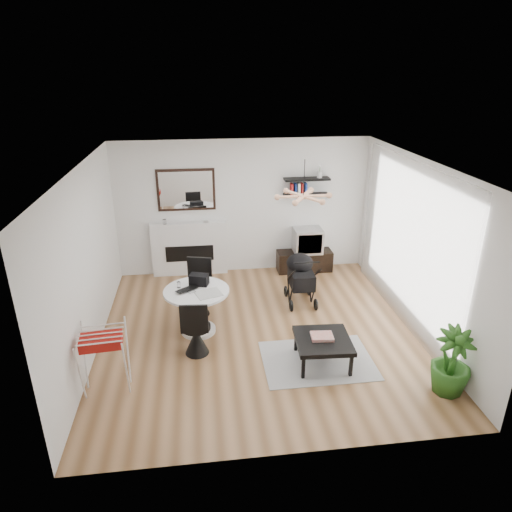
{
  "coord_description": "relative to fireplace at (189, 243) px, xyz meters",
  "views": [
    {
      "loc": [
        -0.86,
        -6.22,
        3.96
      ],
      "look_at": [
        -0.01,
        0.4,
        1.17
      ],
      "focal_mm": 32.0,
      "sensor_mm": 36.0,
      "label": 1
    }
  ],
  "objects": [
    {
      "name": "ceiling",
      "position": [
        1.1,
        -2.42,
        2.01
      ],
      "size": [
        5.0,
        5.0,
        0.0
      ],
      "primitive_type": "plane",
      "color": "white",
      "rests_on": "wall_back"
    },
    {
      "name": "black_bag",
      "position": [
        0.18,
        -2.07,
        0.15
      ],
      "size": [
        0.33,
        0.26,
        0.18
      ],
      "primitive_type": "cube",
      "rotation": [
        0.0,
        0.0,
        -0.31
      ],
      "color": "black",
      "rests_on": "dining_table"
    },
    {
      "name": "dining_table",
      "position": [
        0.13,
        -2.26,
        -0.19
      ],
      "size": [
        1.02,
        1.02,
        0.75
      ],
      "color": "white",
      "rests_on": "floor"
    },
    {
      "name": "drinking_glass",
      "position": [
        -0.14,
        -2.13,
        0.11
      ],
      "size": [
        0.06,
        0.06,
        0.1
      ],
      "primitive_type": "cylinder",
      "color": "white",
      "rests_on": "dining_table"
    },
    {
      "name": "magazines",
      "position": [
        1.87,
        -3.31,
        -0.26
      ],
      "size": [
        0.33,
        0.27,
        0.04
      ],
      "primitive_type": "cube",
      "rotation": [
        0.0,
        0.0,
        -0.08
      ],
      "color": "#C33E30",
      "rests_on": "coffee_table"
    },
    {
      "name": "wall_left",
      "position": [
        -1.4,
        -2.42,
        0.66
      ],
      "size": [
        0.0,
        5.0,
        5.0
      ],
      "primitive_type": "plane",
      "rotation": [
        1.57,
        0.0,
        1.57
      ],
      "color": "white",
      "rests_on": "floor"
    },
    {
      "name": "wall_right",
      "position": [
        3.6,
        -2.42,
        0.66
      ],
      "size": [
        0.0,
        5.0,
        5.0
      ],
      "primitive_type": "plane",
      "rotation": [
        1.57,
        0.0,
        -1.57
      ],
      "color": "white",
      "rests_on": "floor"
    },
    {
      "name": "stroller",
      "position": [
        1.97,
        -1.45,
        -0.27
      ],
      "size": [
        0.5,
        0.82,
        0.98
      ],
      "rotation": [
        0.0,
        0.0,
        -0.02
      ],
      "color": "black",
      "rests_on": "floor"
    },
    {
      "name": "tv_console",
      "position": [
        2.35,
        -0.13,
        -0.47
      ],
      "size": [
        1.13,
        0.39,
        0.42
      ],
      "primitive_type": "cube",
      "color": "black",
      "rests_on": "floor"
    },
    {
      "name": "newspaper",
      "position": [
        0.31,
        -2.41,
        0.07
      ],
      "size": [
        0.46,
        0.41,
        0.01
      ],
      "primitive_type": "cube",
      "rotation": [
        0.0,
        0.0,
        0.32
      ],
      "color": "silver",
      "rests_on": "dining_table"
    },
    {
      "name": "potted_plant",
      "position": [
        3.35,
        -4.14,
        -0.22
      ],
      "size": [
        0.52,
        0.52,
        0.92
      ],
      "primitive_type": "imported",
      "rotation": [
        0.0,
        0.0,
        0.01
      ],
      "color": "#285D1A",
      "rests_on": "floor"
    },
    {
      "name": "floor",
      "position": [
        1.1,
        -2.42,
        -0.69
      ],
      "size": [
        5.0,
        5.0,
        0.0
      ],
      "primitive_type": "plane",
      "color": "brown",
      "rests_on": "ground"
    },
    {
      "name": "laptop",
      "position": [
        0.02,
        -2.3,
        0.08
      ],
      "size": [
        0.43,
        0.4,
        0.03
      ],
      "primitive_type": "imported",
      "rotation": [
        0.0,
        0.0,
        0.62
      ],
      "color": "black",
      "rests_on": "dining_table"
    },
    {
      "name": "crt_tv",
      "position": [
        2.4,
        -0.13,
        -0.01
      ],
      "size": [
        0.57,
        0.5,
        0.5
      ],
      "color": "#AEAFB1",
      "rests_on": "tv_console"
    },
    {
      "name": "wall_back",
      "position": [
        1.1,
        0.08,
        0.66
      ],
      "size": [
        5.0,
        0.0,
        5.0
      ],
      "primitive_type": "plane",
      "rotation": [
        1.57,
        0.0,
        0.0
      ],
      "color": "white",
      "rests_on": "floor"
    },
    {
      "name": "rug",
      "position": [
        1.83,
        -3.27,
        -0.68
      ],
      "size": [
        1.59,
        1.15,
        0.01
      ],
      "primitive_type": "cube",
      "color": "#A7A7A7",
      "rests_on": "floor"
    },
    {
      "name": "fireplace",
      "position": [
        0.0,
        0.0,
        0.0
      ],
      "size": [
        1.5,
        0.17,
        2.16
      ],
      "color": "white",
      "rests_on": "floor"
    },
    {
      "name": "shelf_upper",
      "position": [
        2.35,
        -0.05,
        1.23
      ],
      "size": [
        0.9,
        0.25,
        0.04
      ],
      "primitive_type": "cube",
      "color": "black",
      "rests_on": "wall_back"
    },
    {
      "name": "coffee_table",
      "position": [
        1.88,
        -3.33,
        -0.32
      ],
      "size": [
        0.81,
        0.81,
        0.4
      ],
      "rotation": [
        0.0,
        0.0,
        -0.06
      ],
      "color": "black",
      "rests_on": "rug"
    },
    {
      "name": "chair_near",
      "position": [
        0.1,
        -2.87,
        -0.4
      ],
      "size": [
        0.43,
        0.45,
        0.91
      ],
      "rotation": [
        0.0,
        0.0,
        3.06
      ],
      "color": "black",
      "rests_on": "floor"
    },
    {
      "name": "sheer_curtain",
      "position": [
        3.5,
        -2.22,
        0.66
      ],
      "size": [
        0.04,
        3.6,
        2.6
      ],
      "primitive_type": "cube",
      "color": "white",
      "rests_on": "wall_right"
    },
    {
      "name": "shelf_lower",
      "position": [
        2.35,
        -0.05,
        0.91
      ],
      "size": [
        0.9,
        0.25,
        0.04
      ],
      "primitive_type": "cube",
      "color": "black",
      "rests_on": "wall_back"
    },
    {
      "name": "pendant_lamp",
      "position": [
        1.8,
        -2.12,
        1.46
      ],
      "size": [
        0.9,
        0.9,
        0.1
      ],
      "primitive_type": null,
      "color": "tan",
      "rests_on": "ceiling"
    },
    {
      "name": "drying_rack",
      "position": [
        -1.07,
        -3.55,
        -0.22
      ],
      "size": [
        0.63,
        0.6,
        0.88
      ],
      "rotation": [
        0.0,
        0.0,
        0.09
      ],
      "color": "white",
      "rests_on": "floor"
    },
    {
      "name": "chair_far",
      "position": [
        0.14,
        -1.67,
        -0.38
      ],
      "size": [
        0.49,
        0.51,
        0.97
      ],
      "rotation": [
        0.0,
        0.0,
        -0.25
      ],
      "color": "black",
      "rests_on": "floor"
    }
  ]
}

